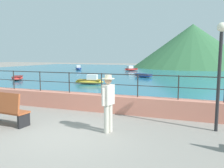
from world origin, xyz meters
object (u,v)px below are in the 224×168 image
bench_main (3,109)px  person_walking (108,101)px  boat_3 (131,69)px  lamp_post (220,60)px  boat_1 (18,78)px  boat_4 (78,68)px  boat_5 (143,75)px  boat_0 (90,81)px

bench_main → person_walking: 3.61m
bench_main → boat_3: 27.48m
lamp_post → boat_3: 27.39m
boat_1 → boat_4: bearing=97.2°
person_walking → boat_3: size_ratio=0.75×
boat_5 → person_walking: bearing=-81.1°
boat_1 → boat_5: same height
bench_main → boat_3: bench_main is taller
boat_3 → lamp_post: bearing=-69.1°
bench_main → boat_0: size_ratio=0.71×
lamp_post → boat_1: size_ratio=1.36×
bench_main → boat_0: bench_main is taller
boat_5 → boat_3: bearing=112.6°
person_walking → boat_1: bearing=141.4°
person_walking → boat_3: (-6.65, 26.79, -0.65)m
boat_0 → boat_1: (-7.61, 0.38, -0.07)m
boat_0 → boat_4: bearing=121.3°
person_walking → boat_5: person_walking is taller
person_walking → boat_1: 16.75m
boat_3 → bench_main: bearing=-83.5°
bench_main → boat_4: 28.68m
boat_1 → boat_4: 15.45m
person_walking → boat_1: person_walking is taller
boat_3 → boat_1: bearing=-111.4°
boat_1 → boat_3: boat_3 is taller
boat_3 → boat_4: bearing=-173.0°
boat_4 → boat_0: bearing=-58.7°
bench_main → boat_5: (0.86, 17.77, -0.30)m
person_walking → boat_3: bearing=103.9°
person_walking → lamp_post: lamp_post is taller
bench_main → boat_3: (-3.10, 27.31, -0.23)m
lamp_post → boat_1: 18.69m
boat_4 → boat_5: boat_4 is taller
bench_main → boat_1: size_ratio=0.72×
boat_5 → bench_main: bearing=-92.8°
lamp_post → boat_1: lamp_post is taller
boat_3 → boat_0: bearing=-85.9°
person_walking → lamp_post: (3.08, 1.25, 1.22)m
boat_4 → bench_main: bearing=-66.4°
lamp_post → boat_3: bearing=110.9°
boat_1 → boat_4: boat_4 is taller
lamp_post → boat_4: 30.53m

